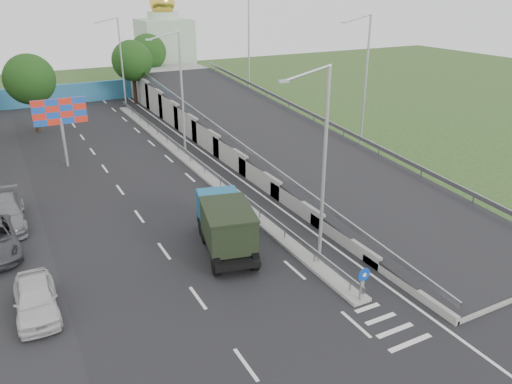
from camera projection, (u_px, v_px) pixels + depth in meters
ground at (393, 330)px, 21.16m from camera, size 160.00×160.00×0.00m
road_surface at (172, 186)px, 36.21m from camera, size 26.00×90.00×0.04m
median at (191, 163)px, 40.73m from camera, size 1.00×44.00×0.20m
overpass_ramp at (271, 131)px, 43.31m from camera, size 10.00×50.00×3.50m
median_guardrail at (190, 155)px, 40.48m from camera, size 0.09×44.00×0.71m
sign_bollard at (362, 284)px, 22.53m from camera, size 0.64×0.23×1.67m
lamp_post_near at (321, 159)px, 23.87m from camera, size 2.74×0.18×10.08m
lamp_post_mid at (180, 88)px, 40.21m from camera, size 2.74×0.18×10.08m
lamp_post_far at (120, 58)px, 56.56m from camera, size 2.74×0.18×10.08m
blue_wall at (79, 93)px, 61.46m from camera, size 30.00×0.50×2.40m
church at (165, 46)px, 72.44m from camera, size 7.00×7.00×13.80m
billboard at (60, 115)px, 38.56m from camera, size 4.00×0.24×5.50m
tree_left_mid at (30, 79)px, 47.55m from camera, size 4.80×4.80×7.60m
tree_median_far at (132, 61)px, 59.24m from camera, size 4.80×4.80×7.60m
tree_ramp_far at (148, 52)px, 66.68m from camera, size 4.80×4.80×7.60m
dump_truck at (225, 223)px, 27.06m from camera, size 3.69×6.72×2.81m
parked_car_a at (36, 299)px, 21.95m from camera, size 1.88×4.45×1.50m
parked_car_d at (4, 213)px, 29.98m from camera, size 2.46×5.80×1.67m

